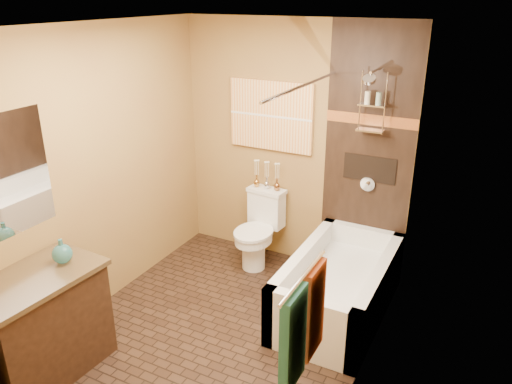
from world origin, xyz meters
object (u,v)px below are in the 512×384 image
Objects in this scene: vanity at (41,325)px; sunset_painting at (271,116)px; toilet at (259,229)px; bathtub at (339,290)px.

sunset_painting is at bearing 78.12° from vanity.
toilet is (0.00, -0.26, -1.15)m from sunset_painting.
bathtub is 1.53× the size of vanity.
toilet is at bearing 76.39° from vanity.
toilet is at bearing -90.00° from sunset_painting.
sunset_painting is 0.60× the size of bathtub.
toilet is (-1.04, 0.46, 0.18)m from bathtub.
vanity is at bearing -105.49° from sunset_painting.
vanity is (-0.69, -2.48, -1.13)m from sunset_painting.
sunset_painting is 2.81m from vanity.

